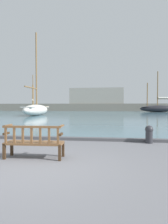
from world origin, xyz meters
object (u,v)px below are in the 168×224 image
at_px(sailboat_nearest_starboard, 33,109).
at_px(mooring_bollard, 149,133).
at_px(sailboat_far_starboard, 36,109).
at_px(sailboat_mid_port, 158,108).
at_px(park_bench, 34,141).

height_order(sailboat_nearest_starboard, mooring_bollard, sailboat_nearest_starboard).
distance_m(sailboat_far_starboard, sailboat_nearest_starboard, 18.92).
height_order(sailboat_far_starboard, sailboat_nearest_starboard, sailboat_far_starboard).
bearing_deg(sailboat_nearest_starboard, mooring_bollard, -61.96).
bearing_deg(mooring_bollard, sailboat_mid_port, 76.76).
xyz_separation_m(sailboat_nearest_starboard, mooring_bollard, (19.63, -36.86, -0.41)).
distance_m(park_bench, sailboat_nearest_starboard, 42.72).
bearing_deg(park_bench, sailboat_mid_port, 72.91).
distance_m(sailboat_far_starboard, sailboat_mid_port, 27.99).
xyz_separation_m(sailboat_mid_port, mooring_bollard, (-8.92, -37.93, -0.57)).
bearing_deg(mooring_bollard, sailboat_nearest_starboard, 118.04).
xyz_separation_m(sailboat_far_starboard, sailboat_nearest_starboard, (-7.50, 17.37, -0.19)).
relative_size(sailboat_far_starboard, mooring_bollard, 17.15).
xyz_separation_m(sailboat_mid_port, sailboat_nearest_starboard, (-28.55, -1.07, -0.15)).
xyz_separation_m(sailboat_far_starboard, sailboat_mid_port, (21.06, 18.44, -0.03)).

